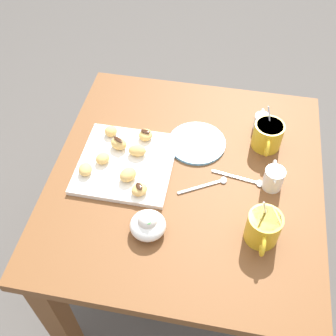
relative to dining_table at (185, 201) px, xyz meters
name	(u,v)px	position (x,y,z in m)	size (l,w,h in m)	color
ground_plane	(181,276)	(0.00, 0.00, -0.58)	(8.00, 8.00, 0.00)	#514C47
dining_table	(185,201)	(0.00, 0.00, 0.00)	(0.89, 0.83, 0.72)	brown
pastry_plate_square	(126,163)	(-0.01, -0.19, 0.15)	(0.29, 0.29, 0.02)	white
coffee_mug_mustard_left	(268,135)	(-0.17, 0.24, 0.19)	(0.13, 0.10, 0.14)	gold
coffee_mug_mustard_right	(263,228)	(0.18, 0.24, 0.19)	(0.13, 0.09, 0.15)	gold
cream_pitcher_white	(274,177)	(-0.01, 0.26, 0.18)	(0.10, 0.06, 0.07)	white
ice_cream_bowl	(148,224)	(0.21, -0.07, 0.17)	(0.10, 0.10, 0.07)	white
chocolate_sauce_pitcher	(262,121)	(-0.25, 0.22, 0.17)	(0.09, 0.05, 0.06)	white
saucer_sky_left	(197,143)	(-0.14, 0.01, 0.14)	(0.19, 0.19, 0.01)	#66A8DB
loose_spoon_near_saucer	(209,184)	(0.02, 0.07, 0.14)	(0.09, 0.14, 0.01)	silver
loose_spoon_by_plate	(244,179)	(-0.02, 0.18, 0.14)	(0.04, 0.16, 0.01)	silver
beignet_0	(139,190)	(0.10, -0.12, 0.17)	(0.04, 0.05, 0.03)	#E5B260
chocolate_drizzle_0	(139,186)	(0.10, -0.12, 0.19)	(0.03, 0.02, 0.01)	#381E11
beignet_1	(119,144)	(-0.06, -0.23, 0.17)	(0.05, 0.04, 0.04)	#E5B260
chocolate_drizzle_1	(118,140)	(-0.06, -0.23, 0.19)	(0.04, 0.01, 0.01)	#381E11
beignet_2	(111,131)	(-0.11, -0.27, 0.17)	(0.04, 0.04, 0.03)	#E5B260
beignet_3	(103,158)	(0.01, -0.26, 0.17)	(0.04, 0.05, 0.03)	#E5B260
beignet_4	(85,169)	(0.06, -0.30, 0.17)	(0.04, 0.05, 0.03)	#E5B260
beignet_5	(128,175)	(0.06, -0.17, 0.17)	(0.06, 0.04, 0.04)	#E5B260
beignet_6	(137,151)	(-0.04, -0.16, 0.17)	(0.06, 0.04, 0.03)	#E5B260
beignet_7	(146,135)	(-0.12, -0.15, 0.17)	(0.04, 0.05, 0.03)	#E5B260
chocolate_drizzle_7	(145,131)	(-0.12, -0.15, 0.19)	(0.03, 0.02, 0.01)	#381E11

